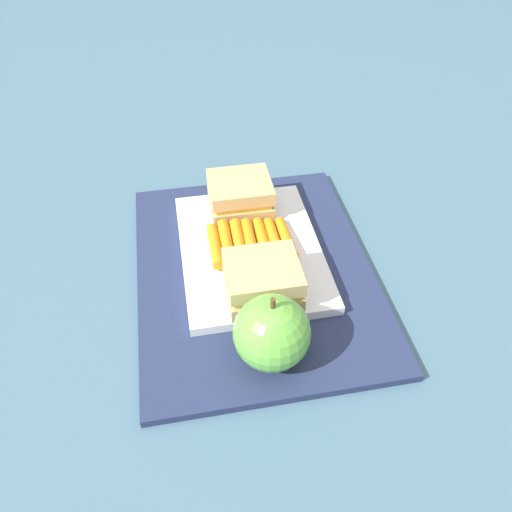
{
  "coord_description": "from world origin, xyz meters",
  "views": [
    {
      "loc": [
        0.43,
        -0.08,
        0.45
      ],
      "look_at": [
        0.01,
        0.0,
        0.04
      ],
      "focal_mm": 35.52,
      "sensor_mm": 36.0,
      "label": 1
    }
  ],
  "objects": [
    {
      "name": "carrot_sticks_bundle",
      "position": [
        -0.03,
        0.0,
        0.03
      ],
      "size": [
        0.08,
        0.1,
        0.02
      ],
      "color": "orange",
      "rests_on": "food_tray"
    },
    {
      "name": "apple",
      "position": [
        0.13,
        -0.01,
        0.05
      ],
      "size": [
        0.08,
        0.08,
        0.09
      ],
      "color": "#66B742",
      "rests_on": "lunchbag_mat"
    },
    {
      "name": "sandwich_half_right",
      "position": [
        0.05,
        0.0,
        0.04
      ],
      "size": [
        0.07,
        0.08,
        0.04
      ],
      "color": "tan",
      "rests_on": "food_tray"
    },
    {
      "name": "food_tray",
      "position": [
        -0.03,
        0.0,
        0.02
      ],
      "size": [
        0.23,
        0.17,
        0.01
      ],
      "primitive_type": "cube",
      "color": "white",
      "rests_on": "lunchbag_mat"
    },
    {
      "name": "sandwich_half_left",
      "position": [
        -0.1,
        0.0,
        0.04
      ],
      "size": [
        0.07,
        0.08,
        0.04
      ],
      "color": "tan",
      "rests_on": "food_tray"
    },
    {
      "name": "ground_plane",
      "position": [
        0.0,
        0.0,
        0.0
      ],
      "size": [
        2.4,
        2.4,
        0.0
      ],
      "primitive_type": "plane",
      "color": "#42667A"
    },
    {
      "name": "lunchbag_mat",
      "position": [
        0.0,
        0.0,
        0.01
      ],
      "size": [
        0.36,
        0.28,
        0.01
      ],
      "primitive_type": "cube",
      "color": "navy",
      "rests_on": "ground_plane"
    }
  ]
}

